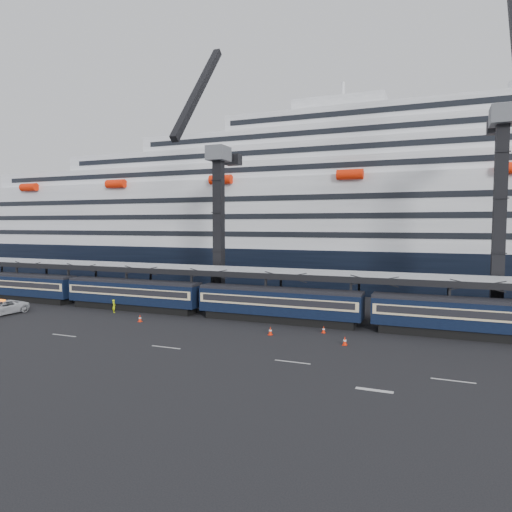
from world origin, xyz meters
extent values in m
plane|color=black|center=(0.00, 0.00, 0.00)|extent=(260.00, 260.00, 0.00)
cube|color=beige|center=(-26.00, -4.00, 0.01)|extent=(3.00, 0.15, 0.02)
cube|color=beige|center=(-14.00, -4.00, 0.01)|extent=(3.00, 0.15, 0.02)
cube|color=beige|center=(-2.00, -4.00, 0.01)|extent=(3.00, 0.15, 0.02)
cube|color=beige|center=(10.00, -4.00, 0.01)|extent=(3.00, 0.15, 0.02)
cube|color=beige|center=(5.00, -8.00, 0.01)|extent=(2.50, 0.40, 0.02)
cube|color=black|center=(-48.00, 10.00, 0.45)|extent=(17.48, 2.40, 0.90)
cube|color=black|center=(-48.00, 10.00, 2.25)|extent=(19.00, 2.80, 2.70)
cube|color=beige|center=(-48.00, 10.00, 2.55)|extent=(18.62, 2.92, 1.05)
cube|color=black|center=(-48.00, 10.00, 2.60)|extent=(17.86, 2.98, 0.70)
cube|color=black|center=(-48.00, 10.00, 3.75)|extent=(19.00, 2.50, 0.35)
cube|color=black|center=(-28.00, 10.00, 0.45)|extent=(17.48, 2.40, 0.90)
cube|color=black|center=(-28.00, 10.00, 2.25)|extent=(19.00, 2.80, 2.70)
cube|color=beige|center=(-28.00, 10.00, 2.55)|extent=(18.62, 2.92, 1.05)
cube|color=black|center=(-28.00, 10.00, 2.60)|extent=(17.86, 2.98, 0.70)
cube|color=black|center=(-28.00, 10.00, 3.75)|extent=(19.00, 2.50, 0.35)
cube|color=black|center=(-8.00, 10.00, 0.45)|extent=(17.48, 2.40, 0.90)
cube|color=black|center=(-8.00, 10.00, 2.25)|extent=(19.00, 2.80, 2.70)
cube|color=beige|center=(-8.00, 10.00, 2.55)|extent=(18.62, 2.92, 1.05)
cube|color=black|center=(-8.00, 10.00, 2.60)|extent=(17.86, 2.98, 0.70)
cube|color=black|center=(-8.00, 10.00, 3.75)|extent=(19.00, 2.50, 0.35)
cube|color=black|center=(12.00, 10.00, 0.45)|extent=(17.48, 2.40, 0.90)
cube|color=black|center=(12.00, 10.00, 2.25)|extent=(19.00, 2.80, 2.70)
cube|color=beige|center=(12.00, 10.00, 2.55)|extent=(18.62, 2.92, 1.05)
cube|color=black|center=(12.00, 10.00, 2.60)|extent=(17.86, 2.98, 0.70)
cube|color=black|center=(12.00, 10.00, 3.75)|extent=(19.00, 2.50, 0.35)
cube|color=#979A9F|center=(0.00, 14.00, 5.40)|extent=(130.00, 6.00, 0.25)
cube|color=black|center=(0.00, 11.00, 5.10)|extent=(130.00, 0.25, 0.70)
cube|color=black|center=(0.00, 17.00, 5.10)|extent=(130.00, 0.25, 0.70)
cube|color=black|center=(-60.00, 16.80, 2.70)|extent=(0.25, 0.25, 5.40)
cube|color=black|center=(-50.00, 11.20, 2.70)|extent=(0.25, 0.25, 5.40)
cube|color=black|center=(-50.00, 16.80, 2.70)|extent=(0.25, 0.25, 5.40)
cube|color=black|center=(-40.00, 11.20, 2.70)|extent=(0.25, 0.25, 5.40)
cube|color=black|center=(-40.00, 16.80, 2.70)|extent=(0.25, 0.25, 5.40)
cube|color=black|center=(-30.00, 11.20, 2.70)|extent=(0.25, 0.25, 5.40)
cube|color=black|center=(-30.00, 16.80, 2.70)|extent=(0.25, 0.25, 5.40)
cube|color=black|center=(-20.00, 11.20, 2.70)|extent=(0.25, 0.25, 5.40)
cube|color=black|center=(-20.00, 16.80, 2.70)|extent=(0.25, 0.25, 5.40)
cube|color=black|center=(-10.00, 11.20, 2.70)|extent=(0.25, 0.25, 5.40)
cube|color=black|center=(-10.00, 16.80, 2.70)|extent=(0.25, 0.25, 5.40)
cube|color=black|center=(0.00, 11.20, 2.70)|extent=(0.25, 0.25, 5.40)
cube|color=black|center=(0.00, 16.80, 2.70)|extent=(0.25, 0.25, 5.40)
cube|color=black|center=(10.00, 11.20, 2.70)|extent=(0.25, 0.25, 5.40)
cube|color=black|center=(10.00, 16.80, 2.70)|extent=(0.25, 0.25, 5.40)
cube|color=black|center=(0.00, 46.00, 3.50)|extent=(200.00, 28.00, 7.00)
cube|color=silver|center=(0.00, 46.00, 13.00)|extent=(190.00, 26.88, 12.00)
cube|color=silver|center=(0.00, 46.00, 20.50)|extent=(160.00, 24.64, 3.00)
cube|color=black|center=(0.00, 33.63, 20.50)|extent=(153.60, 0.12, 0.90)
cube|color=silver|center=(0.00, 46.00, 23.50)|extent=(124.00, 21.84, 3.00)
cube|color=black|center=(0.00, 35.03, 23.50)|extent=(119.04, 0.12, 0.90)
cube|color=silver|center=(0.00, 46.00, 26.50)|extent=(90.00, 19.04, 3.00)
cube|color=black|center=(0.00, 36.43, 26.50)|extent=(86.40, 0.12, 0.90)
cube|color=silver|center=(0.00, 46.00, 29.50)|extent=(56.00, 16.24, 3.00)
cube|color=black|center=(0.00, 37.83, 29.50)|extent=(53.76, 0.12, 0.90)
cube|color=silver|center=(-8.00, 46.00, 32.00)|extent=(16.00, 12.00, 2.50)
cylinder|color=#FF2608|center=(-70.00, 31.96, 18.80)|extent=(4.00, 1.60, 1.60)
cylinder|color=#FF2608|center=(-48.00, 31.96, 18.80)|extent=(4.00, 1.60, 1.60)
cylinder|color=#FF2608|center=(-26.00, 31.96, 18.80)|extent=(4.00, 1.60, 1.60)
cylinder|color=#FF2608|center=(-4.00, 31.96, 18.80)|extent=(4.00, 1.60, 1.60)
cube|color=#52545A|center=(-20.00, 19.00, 1.00)|extent=(4.50, 4.50, 2.00)
cube|color=black|center=(-20.00, 19.00, 11.00)|extent=(1.30, 1.30, 18.00)
cube|color=#52545A|center=(-20.00, 19.00, 21.00)|extent=(2.60, 3.20, 2.00)
cube|color=black|center=(-20.00, 13.21, 27.89)|extent=(0.90, 12.26, 14.37)
cube|color=black|center=(-20.00, 21.52, 21.00)|extent=(0.90, 5.04, 0.90)
cube|color=black|center=(-20.00, 24.04, 20.80)|extent=(2.20, 1.60, 1.60)
cube|color=#52545A|center=(15.00, 18.00, 1.00)|extent=(4.50, 4.50, 2.00)
cube|color=black|center=(15.00, 18.00, 12.00)|extent=(1.30, 1.30, 20.00)
cube|color=#52545A|center=(15.00, 18.00, 23.00)|extent=(2.60, 3.20, 2.00)
cube|color=black|center=(15.00, 20.80, 23.00)|extent=(0.90, 5.60, 0.90)
cube|color=black|center=(15.00, 23.60, 22.80)|extent=(2.20, 1.60, 1.60)
imported|color=silver|center=(-41.12, 1.24, 0.87)|extent=(3.22, 6.41, 1.74)
imported|color=#D6F30C|center=(-29.13, 7.50, 0.84)|extent=(0.73, 0.70, 1.68)
cube|color=#FF2608|center=(-42.44, 4.98, 0.02)|extent=(0.36, 0.36, 0.04)
cone|color=#FF2608|center=(-42.44, 4.98, 0.38)|extent=(0.31, 0.31, 0.69)
cylinder|color=white|center=(-42.44, 4.98, 0.38)|extent=(0.26, 0.26, 0.12)
cube|color=#FF2608|center=(-22.81, 4.23, 0.02)|extent=(0.42, 0.42, 0.04)
cone|color=#FF2608|center=(-22.81, 4.23, 0.44)|extent=(0.35, 0.35, 0.79)
cylinder|color=white|center=(-22.81, 4.23, 0.44)|extent=(0.30, 0.30, 0.13)
cube|color=#FF2608|center=(-6.78, 3.92, 0.02)|extent=(0.43, 0.43, 0.05)
cone|color=#FF2608|center=(-6.78, 3.92, 0.45)|extent=(0.36, 0.36, 0.81)
cylinder|color=white|center=(-6.78, 3.92, 0.45)|extent=(0.30, 0.30, 0.14)
cube|color=#FF2608|center=(-1.96, 6.73, 0.02)|extent=(0.37, 0.37, 0.04)
cone|color=#FF2608|center=(-1.96, 6.73, 0.39)|extent=(0.31, 0.31, 0.69)
cylinder|color=white|center=(-1.96, 6.73, 0.39)|extent=(0.26, 0.26, 0.12)
cube|color=#FF2608|center=(0.97, 2.76, 0.02)|extent=(0.42, 0.42, 0.04)
cone|color=#FF2608|center=(0.97, 2.76, 0.44)|extent=(0.35, 0.35, 0.79)
cylinder|color=white|center=(0.97, 2.76, 0.44)|extent=(0.30, 0.30, 0.13)
camera|label=1|loc=(8.68, -38.83, 11.18)|focal=32.00mm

